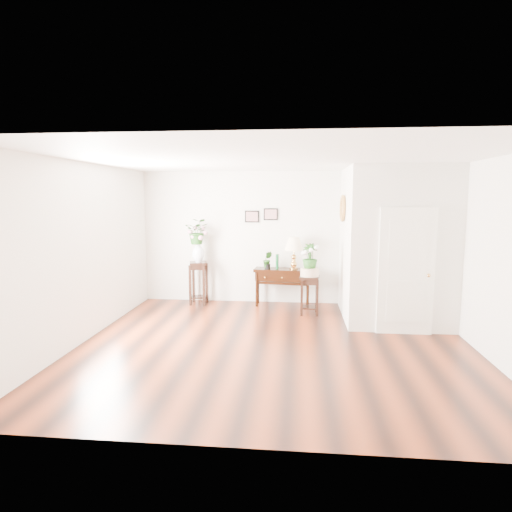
# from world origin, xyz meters

# --- Properties ---
(floor) EXTENTS (6.00, 5.50, 0.02)m
(floor) POSITION_xyz_m (0.00, 0.00, 0.00)
(floor) COLOR maroon
(floor) RESTS_ON ground
(ceiling) EXTENTS (6.00, 5.50, 0.02)m
(ceiling) POSITION_xyz_m (0.00, 0.00, 2.80)
(ceiling) COLOR white
(ceiling) RESTS_ON ground
(wall_back) EXTENTS (6.00, 0.02, 2.80)m
(wall_back) POSITION_xyz_m (0.00, 2.75, 1.40)
(wall_back) COLOR silver
(wall_back) RESTS_ON ground
(wall_front) EXTENTS (6.00, 0.02, 2.80)m
(wall_front) POSITION_xyz_m (0.00, -2.75, 1.40)
(wall_front) COLOR silver
(wall_front) RESTS_ON ground
(wall_left) EXTENTS (0.02, 5.50, 2.80)m
(wall_left) POSITION_xyz_m (-3.00, 0.00, 1.40)
(wall_left) COLOR silver
(wall_left) RESTS_ON ground
(wall_right) EXTENTS (0.02, 5.50, 2.80)m
(wall_right) POSITION_xyz_m (3.00, 0.00, 1.40)
(wall_right) COLOR silver
(wall_right) RESTS_ON ground
(partition) EXTENTS (1.80, 1.95, 2.80)m
(partition) POSITION_xyz_m (2.10, 1.77, 1.40)
(partition) COLOR silver
(partition) RESTS_ON floor
(door) EXTENTS (0.90, 0.05, 2.10)m
(door) POSITION_xyz_m (2.10, 0.78, 1.05)
(door) COLOR white
(door) RESTS_ON floor
(art_print_left) EXTENTS (0.30, 0.02, 0.25)m
(art_print_left) POSITION_xyz_m (-0.65, 2.73, 1.85)
(art_print_left) COLOR black
(art_print_left) RESTS_ON wall_back
(art_print_right) EXTENTS (0.30, 0.02, 0.25)m
(art_print_right) POSITION_xyz_m (-0.25, 2.73, 1.90)
(art_print_right) COLOR black
(art_print_right) RESTS_ON wall_back
(wall_ornament) EXTENTS (0.07, 0.51, 0.51)m
(wall_ornament) POSITION_xyz_m (1.16, 1.90, 2.05)
(wall_ornament) COLOR #B6893E
(wall_ornament) RESTS_ON partition
(console_table) EXTENTS (1.20, 0.50, 0.78)m
(console_table) POSITION_xyz_m (0.02, 2.45, 0.39)
(console_table) COLOR black
(console_table) RESTS_ON floor
(table_lamp) EXTENTS (0.43, 0.43, 0.68)m
(table_lamp) POSITION_xyz_m (0.25, 2.45, 1.13)
(table_lamp) COLOR tan
(table_lamp) RESTS_ON console_table
(green_vase) EXTENTS (0.07, 0.07, 0.31)m
(green_vase) POSITION_xyz_m (-0.09, 2.45, 0.95)
(green_vase) COLOR #0B451E
(green_vase) RESTS_ON console_table
(potted_plant) EXTENTS (0.19, 0.15, 0.35)m
(potted_plant) POSITION_xyz_m (-0.29, 2.45, 0.95)
(potted_plant) COLOR #1C4B15
(potted_plant) RESTS_ON console_table
(plant_stand_a) EXTENTS (0.43, 0.43, 0.90)m
(plant_stand_a) POSITION_xyz_m (-1.76, 2.42, 0.45)
(plant_stand_a) COLOR black
(plant_stand_a) RESTS_ON floor
(porcelain_vase) EXTENTS (0.32, 0.32, 0.42)m
(porcelain_vase) POSITION_xyz_m (-1.76, 2.42, 1.13)
(porcelain_vase) COLOR silver
(porcelain_vase) RESTS_ON plant_stand_a
(lily_arrangement) EXTENTS (0.51, 0.44, 0.54)m
(lily_arrangement) POSITION_xyz_m (-1.76, 2.42, 1.57)
(lily_arrangement) COLOR #1C4B15
(lily_arrangement) RESTS_ON porcelain_vase
(plant_stand_b) EXTENTS (0.40, 0.40, 0.75)m
(plant_stand_b) POSITION_xyz_m (0.56, 1.84, 0.38)
(plant_stand_b) COLOR black
(plant_stand_b) RESTS_ON floor
(ceramic_bowl) EXTENTS (0.46, 0.46, 0.16)m
(ceramic_bowl) POSITION_xyz_m (0.56, 1.84, 0.83)
(ceramic_bowl) COLOR beige
(ceramic_bowl) RESTS_ON plant_stand_b
(narcissus) EXTENTS (0.29, 0.29, 0.51)m
(narcissus) POSITION_xyz_m (0.56, 1.84, 1.13)
(narcissus) COLOR #1C4B15
(narcissus) RESTS_ON ceramic_bowl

